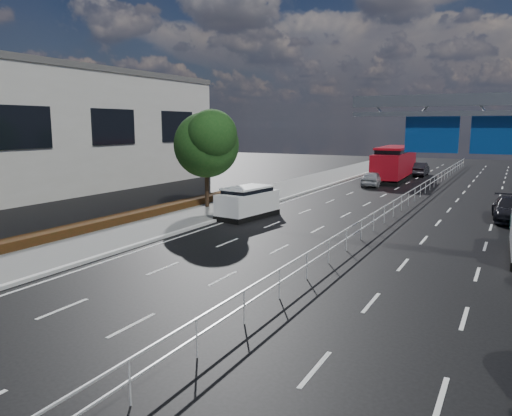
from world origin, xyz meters
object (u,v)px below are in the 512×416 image
at_px(red_bus, 394,163).
at_px(near_car_dark, 419,169).
at_px(near_car_silver, 372,179).
at_px(white_minivan, 248,202).
at_px(parked_car_dark, 511,209).

relative_size(red_bus, near_car_dark, 2.55).
height_order(red_bus, near_car_silver, red_bus).
xyz_separation_m(white_minivan, near_car_silver, (2.64, 19.46, -0.24)).
bearing_deg(white_minivan, parked_car_dark, 31.56).
bearing_deg(red_bus, parked_car_dark, -62.21).
height_order(near_car_silver, near_car_dark, near_car_dark).
xyz_separation_m(near_car_dark, parked_car_dark, (9.55, -24.85, -0.05)).
xyz_separation_m(near_car_silver, parked_car_dark, (11.79, -13.00, -0.00)).
bearing_deg(red_bus, white_minivan, -99.71).
xyz_separation_m(near_car_silver, near_car_dark, (2.24, 11.86, 0.05)).
xyz_separation_m(white_minivan, parked_car_dark, (14.43, 6.47, -0.24)).
bearing_deg(red_bus, near_car_dark, 72.21).
distance_m(white_minivan, red_bus, 25.84).
height_order(red_bus, parked_car_dark, red_bus).
relative_size(red_bus, parked_car_dark, 2.42).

